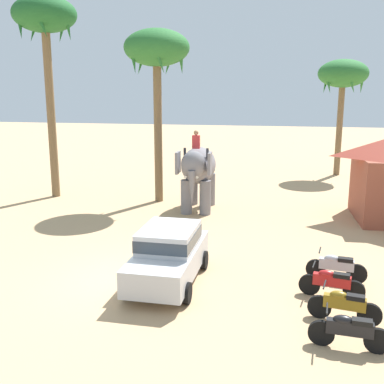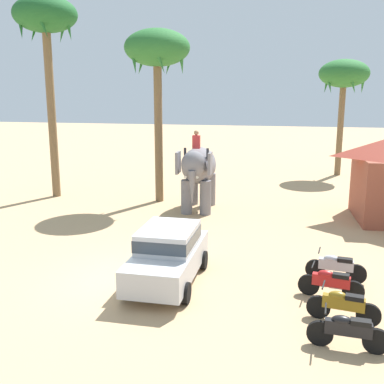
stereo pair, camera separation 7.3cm
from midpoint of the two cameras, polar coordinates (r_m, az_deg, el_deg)
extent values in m
plane|color=tan|center=(14.67, -6.90, -10.56)|extent=(120.00, 120.00, 0.00)
cube|color=#B7BABF|center=(14.14, -3.03, -8.41)|extent=(1.77, 4.13, 0.76)
cube|color=#B7BABF|center=(13.99, -2.96, -5.59)|extent=(1.59, 2.13, 0.64)
cube|color=#2D3842|center=(13.99, -2.96, -5.59)|extent=(1.61, 2.15, 0.35)
cylinder|color=black|center=(12.96, -0.79, -12.24)|extent=(0.19, 0.60, 0.60)
cylinder|color=black|center=(13.41, -8.03, -11.49)|extent=(0.19, 0.60, 0.60)
cylinder|color=black|center=(15.25, 1.35, -8.31)|extent=(0.19, 0.60, 0.60)
cylinder|color=black|center=(15.64, -4.84, -7.82)|extent=(0.19, 0.60, 0.60)
ellipsoid|color=slate|center=(22.20, 0.73, 3.30)|extent=(1.71, 3.16, 1.70)
cylinder|color=slate|center=(21.51, 1.52, -0.68)|extent=(0.52, 0.52, 1.60)
cylinder|color=slate|center=(21.63, -0.79, -0.60)|extent=(0.52, 0.52, 1.60)
cylinder|color=slate|center=(23.31, 2.12, 0.36)|extent=(0.52, 0.52, 1.60)
cylinder|color=slate|center=(23.42, -0.02, 0.43)|extent=(0.52, 0.52, 1.60)
ellipsoid|color=slate|center=(20.57, 0.08, 3.40)|extent=(1.14, 1.04, 1.20)
cube|color=slate|center=(20.56, 2.11, 3.52)|extent=(0.15, 0.80, 0.96)
cube|color=slate|center=(20.78, -1.85, 3.62)|extent=(0.15, 0.80, 0.96)
cone|color=slate|center=(20.32, -0.12, 0.41)|extent=(0.37, 0.37, 1.60)
cone|color=beige|center=(20.23, 0.63, 1.80)|extent=(0.14, 0.57, 0.21)
cone|color=beige|center=(20.31, -0.82, 1.84)|extent=(0.14, 0.57, 0.21)
cube|color=red|center=(21.20, 0.41, 6.14)|extent=(0.35, 0.25, 0.60)
sphere|color=#A87A56|center=(21.16, 0.41, 7.27)|extent=(0.22, 0.22, 0.22)
cylinder|color=#333338|center=(21.20, 1.80, 4.63)|extent=(0.12, 0.12, 0.55)
cylinder|color=#333338|center=(21.35, -0.98, 4.69)|extent=(0.12, 0.12, 0.55)
cylinder|color=black|center=(11.46, 15.33, -16.27)|extent=(0.61, 0.16, 0.60)
cylinder|color=black|center=(11.52, 21.56, -16.57)|extent=(0.61, 0.16, 0.60)
cube|color=black|center=(11.37, 18.53, -15.47)|extent=(1.03, 0.30, 0.32)
ellipsoid|color=black|center=(11.28, 17.81, -14.62)|extent=(0.46, 0.28, 0.20)
cube|color=black|center=(11.31, 19.90, -14.72)|extent=(0.46, 0.26, 0.12)
cylinder|color=black|center=(11.18, 16.00, -13.51)|extent=(0.09, 0.55, 0.04)
cylinder|color=black|center=(12.65, 15.14, -13.37)|extent=(0.61, 0.21, 0.60)
cylinder|color=black|center=(12.61, 20.72, -13.86)|extent=(0.61, 0.21, 0.60)
cube|color=olive|center=(12.52, 17.99, -12.73)|extent=(1.04, 0.38, 0.32)
ellipsoid|color=olive|center=(12.45, 17.35, -11.91)|extent=(0.48, 0.32, 0.20)
cube|color=black|center=(12.44, 19.22, -12.08)|extent=(0.47, 0.30, 0.12)
cylinder|color=black|center=(12.39, 15.73, -10.83)|extent=(0.14, 0.55, 0.04)
cylinder|color=black|center=(13.87, 14.01, -10.91)|extent=(0.61, 0.21, 0.60)
cylinder|color=black|center=(13.79, 19.04, -11.38)|extent=(0.61, 0.21, 0.60)
cube|color=red|center=(13.73, 16.58, -10.32)|extent=(1.04, 0.38, 0.32)
ellipsoid|color=red|center=(13.68, 15.99, -9.56)|extent=(0.48, 0.32, 0.20)
cube|color=black|center=(13.65, 17.68, -9.72)|extent=(0.47, 0.30, 0.12)
cylinder|color=black|center=(13.63, 14.53, -8.56)|extent=(0.14, 0.55, 0.04)
cylinder|color=black|center=(15.04, 14.75, -9.06)|extent=(0.61, 0.19, 0.60)
cylinder|color=black|center=(15.01, 19.37, -9.42)|extent=(0.61, 0.19, 0.60)
cube|color=#ADADB2|center=(14.93, 17.11, -8.46)|extent=(1.04, 0.35, 0.32)
ellipsoid|color=#ADADB2|center=(14.88, 16.57, -7.77)|extent=(0.47, 0.30, 0.20)
cube|color=black|center=(14.87, 18.12, -7.89)|extent=(0.47, 0.28, 0.12)
cylinder|color=black|center=(14.82, 15.23, -6.86)|extent=(0.12, 0.55, 0.04)
cylinder|color=brown|center=(25.77, -16.95, 9.47)|extent=(0.43, 0.43, 9.14)
ellipsoid|color=#1E5B28|center=(25.99, -17.66, 20.01)|extent=(3.20, 3.20, 1.80)
cone|color=#1E5B28|center=(25.39, -15.06, 19.21)|extent=(0.40, 0.92, 1.64)
cone|color=#1E5B28|center=(26.77, -15.63, 18.81)|extent=(0.91, 0.57, 1.67)
cone|color=#1E5B28|center=(27.00, -18.75, 18.57)|extent=(0.73, 0.83, 1.69)
cone|color=#1E5B28|center=(25.78, -20.37, 18.76)|extent=(0.73, 0.83, 1.69)
cone|color=#1E5B28|center=(24.75, -18.11, 19.21)|extent=(0.91, 0.57, 1.67)
cylinder|color=brown|center=(23.72, -4.26, 7.70)|extent=(0.41, 0.41, 7.45)
ellipsoid|color=#286B2D|center=(23.70, -4.42, 17.20)|extent=(3.20, 3.20, 1.80)
cone|color=#286B2D|center=(23.38, -1.45, 16.06)|extent=(0.40, 0.92, 1.64)
cone|color=#286B2D|center=(24.68, -2.81, 15.87)|extent=(0.91, 0.57, 1.67)
cone|color=#286B2D|center=(24.62, -6.21, 15.82)|extent=(0.73, 0.83, 1.69)
cone|color=#286B2D|center=(23.27, -7.28, 15.99)|extent=(0.73, 0.83, 1.69)
cone|color=#286B2D|center=(22.47, -4.26, 16.17)|extent=(0.91, 0.57, 1.67)
cylinder|color=brown|center=(32.60, 17.51, 7.61)|extent=(0.40, 0.40, 6.45)
ellipsoid|color=#286B2D|center=(32.51, 17.92, 13.63)|extent=(3.20, 3.20, 1.80)
cone|color=#286B2D|center=(32.65, 20.00, 12.60)|extent=(0.40, 0.92, 1.64)
cone|color=#286B2D|center=(33.68, 18.28, 12.69)|extent=(0.91, 0.57, 1.67)
cone|color=#286B2D|center=(33.11, 16.01, 12.85)|extent=(0.73, 0.83, 1.69)
cone|color=#286B2D|center=(31.70, 16.22, 12.87)|extent=(0.73, 0.83, 1.69)
cone|color=#286B2D|center=(31.41, 18.78, 12.71)|extent=(0.91, 0.57, 1.67)
camera|label=1|loc=(0.04, -90.11, -0.02)|focal=43.64mm
camera|label=2|loc=(0.04, 89.89, 0.02)|focal=43.64mm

